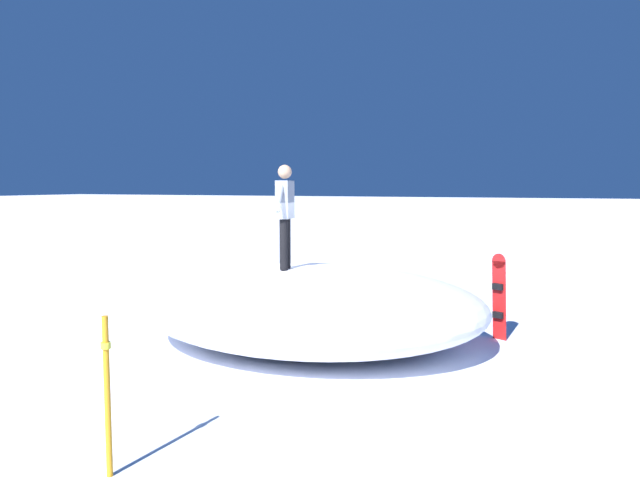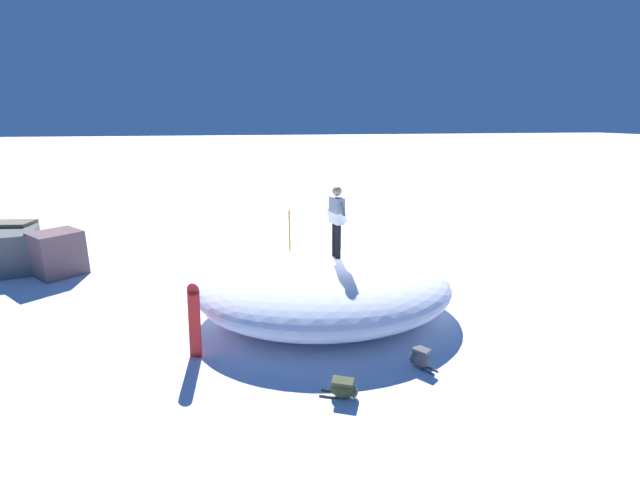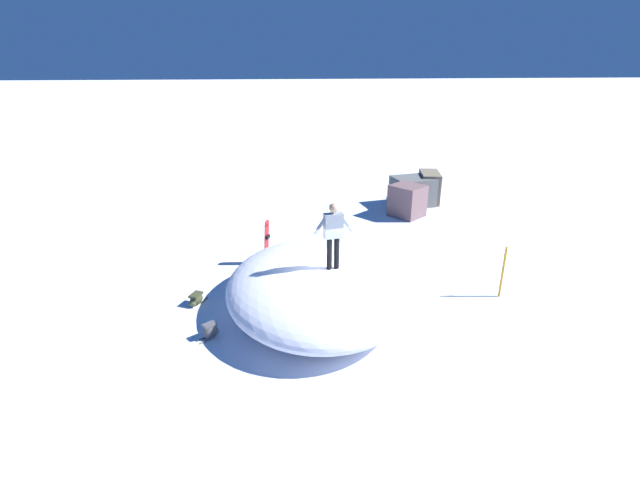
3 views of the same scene
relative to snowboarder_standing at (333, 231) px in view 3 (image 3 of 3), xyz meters
The scene contains 8 objects.
ground 2.40m from the snowboarder_standing, 149.54° to the left, with size 240.00×240.00×0.00m, color white.
snow_mound 1.78m from the snowboarder_standing, 44.01° to the right, with size 6.21×5.06×1.35m, color white.
snowboarder_standing is the anchor object (origin of this frame).
snowboard_primary_upright 4.15m from the snowboarder_standing, 61.70° to the right, with size 0.24×0.29×1.58m.
backpack_near 3.95m from the snowboarder_standing, 16.48° to the left, with size 0.56×0.49×0.41m.
backpack_far 4.46m from the snowboarder_standing, 11.71° to the right, with size 0.49×0.70×0.34m.
trail_marker_pole 5.23m from the snowboarder_standing, behind, with size 0.10×0.10×1.57m.
rock_outcrop 10.42m from the snowboarder_standing, 118.03° to the right, with size 2.98×3.70×1.42m.
Camera 3 is at (1.49, 10.95, 6.64)m, focal length 26.24 mm.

